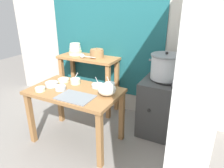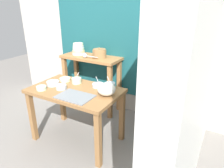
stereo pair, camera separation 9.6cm
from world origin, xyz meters
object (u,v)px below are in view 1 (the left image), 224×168
at_px(prep_bowl_4, 110,85).
at_px(prep_bowl_1, 52,84).
at_px(serving_tray, 75,97).
at_px(prep_bowl_5, 75,81).
at_px(prep_bowl_2, 98,85).
at_px(prep_bowl_6, 63,80).
at_px(stove_block, 164,107).
at_px(wide_pan, 181,85).
at_px(back_shelf_table, 89,70).
at_px(bowl_stack_enamel, 75,50).
at_px(ladle, 83,56).
at_px(prep_bowl_3, 60,88).
at_px(steamer_pot, 165,67).
at_px(prep_table, 75,98).
at_px(clay_pot, 97,54).
at_px(prep_bowl_0, 40,89).
at_px(plastic_bag, 107,89).

bearing_deg(prep_bowl_4, prep_bowl_1, -157.56).
bearing_deg(serving_tray, prep_bowl_5, 125.53).
xyz_separation_m(prep_bowl_2, prep_bowl_6, (-0.50, -0.04, -0.00)).
bearing_deg(stove_block, prep_bowl_1, -150.11).
bearing_deg(wide_pan, back_shelf_table, 168.31).
relative_size(stove_block, prep_bowl_2, 5.30).
relative_size(bowl_stack_enamel, prep_bowl_2, 1.44).
distance_m(bowl_stack_enamel, prep_bowl_5, 0.85).
bearing_deg(ladle, wide_pan, -7.22).
relative_size(bowl_stack_enamel, prep_bowl_3, 1.64).
xyz_separation_m(steamer_pot, prep_bowl_4, (-0.55, -0.47, -0.18)).
bearing_deg(wide_pan, steamer_pot, 140.92).
bearing_deg(prep_bowl_3, prep_table, 26.32).
bearing_deg(clay_pot, prep_bowl_1, -100.20).
xyz_separation_m(back_shelf_table, prep_bowl_0, (-0.01, -1.03, 0.07)).
xyz_separation_m(ladle, prep_bowl_5, (0.24, -0.54, -0.18)).
distance_m(steamer_pot, clay_pot, 1.08).
bearing_deg(prep_bowl_1, wide_pan, 20.66).
xyz_separation_m(clay_pot, wide_pan, (1.31, -0.30, -0.16)).
relative_size(prep_table, prep_bowl_3, 8.55).
height_order(prep_bowl_0, prep_bowl_1, prep_bowl_1).
distance_m(prep_bowl_0, prep_bowl_2, 0.68).
distance_m(serving_tray, prep_bowl_6, 0.54).
bearing_deg(prep_bowl_0, bowl_stack_enamel, 102.85).
relative_size(back_shelf_table, prep_bowl_3, 7.46).
bearing_deg(bowl_stack_enamel, ladle, -29.36).
height_order(ladle, prep_bowl_6, ladle).
height_order(plastic_bag, prep_bowl_2, same).
distance_m(back_shelf_table, prep_bowl_5, 0.70).
bearing_deg(serving_tray, back_shelf_table, 115.12).
bearing_deg(prep_bowl_1, stove_block, 29.89).
bearing_deg(prep_bowl_5, clay_pot, 95.41).
distance_m(back_shelf_table, bowl_stack_enamel, 0.39).
height_order(steamer_pot, prep_bowl_1, steamer_pot).
distance_m(clay_pot, prep_bowl_4, 0.81).
xyz_separation_m(back_shelf_table, prep_bowl_3, (0.18, -0.90, 0.07)).
height_order(steamer_pot, prep_bowl_3, steamer_pot).
bearing_deg(prep_bowl_2, wide_pan, 19.03).
xyz_separation_m(ladle, prep_bowl_2, (0.55, -0.51, -0.19)).
relative_size(ladle, prep_bowl_0, 2.33).
height_order(bowl_stack_enamel, ladle, bowl_stack_enamel).
bearing_deg(prep_bowl_3, serving_tray, -18.59).
xyz_separation_m(back_shelf_table, bowl_stack_enamel, (-0.25, 0.01, 0.30)).
height_order(serving_tray, prep_bowl_6, prep_bowl_6).
bearing_deg(steamer_pot, prep_bowl_4, -139.66).
relative_size(steamer_pot, clay_pot, 2.08).
xyz_separation_m(prep_table, ladle, (-0.35, 0.71, 0.33)).
relative_size(stove_block, clay_pot, 3.72).
height_order(prep_bowl_4, prep_bowl_5, prep_bowl_4).
relative_size(prep_table, prep_bowl_2, 7.47).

